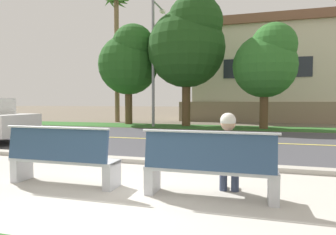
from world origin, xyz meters
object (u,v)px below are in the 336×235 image
at_px(seated_person_grey, 228,152).
at_px(bench_right, 209,168).
at_px(streetlamp, 154,54).
at_px(shade_tree_far_left, 130,60).
at_px(bench_left, 62,159).
at_px(shade_tree_left, 188,43).
at_px(shade_tree_centre, 267,61).
at_px(palm_tree_tall, 116,17).

bearing_deg(seated_person_grey, bench_right, -146.29).
relative_size(streetlamp, shade_tree_far_left, 1.18).
xyz_separation_m(bench_left, shade_tree_far_left, (-4.21, 12.59, 3.50)).
bearing_deg(shade_tree_left, shade_tree_far_left, 174.93).
bearing_deg(bench_right, streetlamp, 112.19).
bearing_deg(shade_tree_far_left, bench_right, -62.09).
xyz_separation_m(streetlamp, shade_tree_centre, (6.06, 0.00, -0.65)).
height_order(streetlamp, shade_tree_centre, streetlamp).
bearing_deg(shade_tree_centre, seated_person_grey, -95.40).
distance_m(shade_tree_left, palm_tree_tall, 6.29).
height_order(seated_person_grey, shade_tree_left, shade_tree_left).
bearing_deg(shade_tree_far_left, shade_tree_centre, -7.15).
bearing_deg(palm_tree_tall, shade_tree_left, -20.09).
height_order(seated_person_grey, streetlamp, streetlamp).
xyz_separation_m(bench_right, palm_tree_tall, (-8.33, 14.24, 6.75)).
bearing_deg(streetlamp, palm_tree_tall, 143.61).
height_order(bench_left, bench_right, same).
bearing_deg(bench_right, shade_tree_centre, 83.42).
bearing_deg(shade_tree_left, bench_left, -87.96).
xyz_separation_m(seated_person_grey, shade_tree_far_left, (-6.92, 12.41, 3.28)).
bearing_deg(shade_tree_centre, bench_right, -96.58).
bearing_deg(shade_tree_centre, palm_tree_tall, 164.62).
height_order(shade_tree_centre, palm_tree_tall, palm_tree_tall).
relative_size(seated_person_grey, shade_tree_far_left, 0.21).
xyz_separation_m(streetlamp, palm_tree_tall, (-3.61, 2.66, 3.09)).
height_order(bench_left, shade_tree_left, shade_tree_left).
distance_m(bench_right, palm_tree_tall, 17.83).
xyz_separation_m(bench_left, seated_person_grey, (2.71, 0.17, 0.22)).
distance_m(shade_tree_left, shade_tree_centre, 4.47).
xyz_separation_m(shade_tree_centre, palm_tree_tall, (-9.67, 2.66, 3.74)).
distance_m(shade_tree_centre, palm_tree_tall, 10.70).
relative_size(seated_person_grey, shade_tree_left, 0.17).
bearing_deg(shade_tree_left, shade_tree_centre, -9.00).
relative_size(bench_right, seated_person_grey, 1.52).
relative_size(bench_right, streetlamp, 0.26).
bearing_deg(bench_left, palm_tree_tall, 112.44).
relative_size(shade_tree_left, palm_tree_tall, 0.81).
bearing_deg(bench_right, seated_person_grey, 33.71).
bearing_deg(shade_tree_left, streetlamp, -159.93).
height_order(bench_right, shade_tree_far_left, shade_tree_far_left).
bearing_deg(shade_tree_far_left, shade_tree_left, -5.07).
relative_size(bench_left, palm_tree_tall, 0.21).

